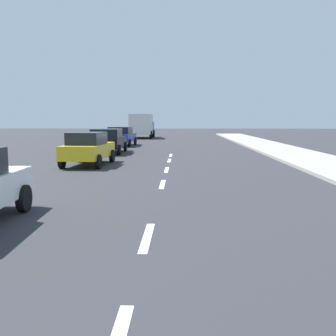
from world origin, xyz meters
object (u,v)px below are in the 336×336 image
parked_car_blue (121,136)px  delivery_truck (142,125)px  parked_car_yellow (88,148)px  parked_car_black (107,140)px

parked_car_blue → delivery_truck: bearing=90.1°
parked_car_blue → delivery_truck: 13.62m
parked_car_yellow → parked_car_black: size_ratio=0.87×
parked_car_black → delivery_truck: (0.16, 20.62, 0.66)m
parked_car_black → parked_car_blue: bearing=90.4°
parked_car_yellow → parked_car_black: same height
delivery_truck → parked_car_black: bearing=-90.3°
parked_car_yellow → delivery_truck: 27.32m
parked_car_blue → delivery_truck: delivery_truck is taller
parked_car_yellow → delivery_truck: (-0.21, 27.31, 0.67)m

